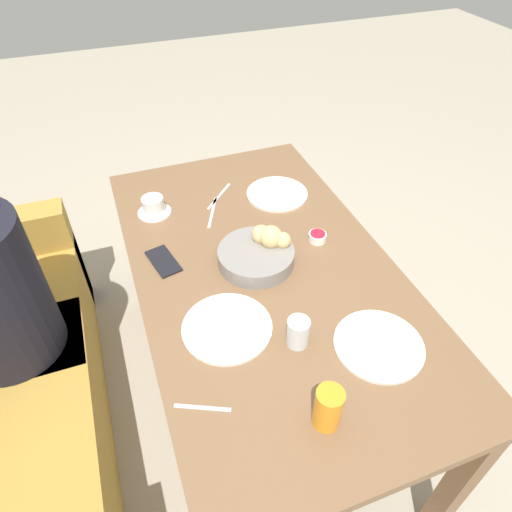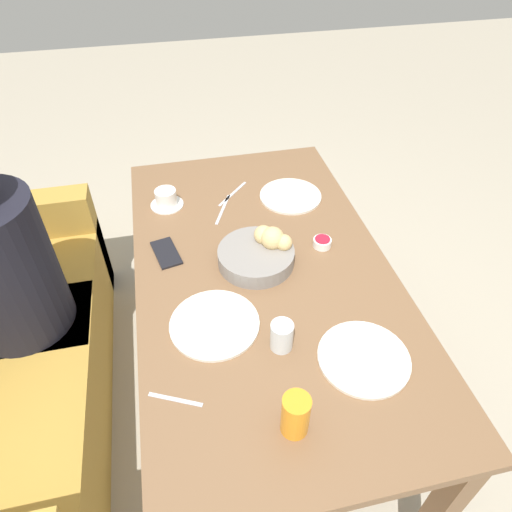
# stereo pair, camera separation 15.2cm
# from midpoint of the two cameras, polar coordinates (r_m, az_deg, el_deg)

# --- Properties ---
(ground_plane) EXTENTS (10.00, 10.00, 0.00)m
(ground_plane) POSITION_cam_midpoint_polar(r_m,az_deg,el_deg) (2.13, 2.86, -16.82)
(ground_plane) COLOR #A89E89
(dining_table) EXTENTS (1.51, 0.84, 0.77)m
(dining_table) POSITION_cam_midpoint_polar(r_m,az_deg,el_deg) (1.59, 3.67, -4.31)
(dining_table) COLOR brown
(dining_table) RESTS_ON ground_plane
(seated_person) EXTENTS (0.37, 0.48, 1.19)m
(seated_person) POSITION_cam_midpoint_polar(r_m,az_deg,el_deg) (1.95, -25.45, -5.63)
(seated_person) COLOR #23232D
(seated_person) RESTS_ON ground_plane
(bread_basket) EXTENTS (0.26, 0.26, 0.12)m
(bread_basket) POSITION_cam_midpoint_polar(r_m,az_deg,el_deg) (1.52, 3.28, 0.29)
(bread_basket) COLOR gray
(bread_basket) RESTS_ON dining_table
(plate_near_left) EXTENTS (0.25, 0.25, 0.01)m
(plate_near_left) POSITION_cam_midpoint_polar(r_m,az_deg,el_deg) (1.33, 16.61, -12.30)
(plate_near_left) COLOR silver
(plate_near_left) RESTS_ON dining_table
(plate_near_right) EXTENTS (0.25, 0.25, 0.01)m
(plate_near_right) POSITION_cam_midpoint_polar(r_m,az_deg,el_deg) (1.85, 6.70, 7.38)
(plate_near_right) COLOR silver
(plate_near_right) RESTS_ON dining_table
(plate_far_center) EXTENTS (0.27, 0.27, 0.01)m
(plate_far_center) POSITION_cam_midpoint_polar(r_m,az_deg,el_deg) (1.35, -1.97, -8.64)
(plate_far_center) COLOR silver
(plate_far_center) RESTS_ON dining_table
(juice_glass) EXTENTS (0.07, 0.07, 0.12)m
(juice_glass) POSITION_cam_midpoint_polar(r_m,az_deg,el_deg) (1.14, 9.01, -19.25)
(juice_glass) COLOR orange
(juice_glass) RESTS_ON dining_table
(water_tumbler) EXTENTS (0.06, 0.06, 0.09)m
(water_tumbler) POSITION_cam_midpoint_polar(r_m,az_deg,el_deg) (1.28, 6.68, -10.06)
(water_tumbler) COLOR silver
(water_tumbler) RESTS_ON dining_table
(coffee_cup) EXTENTS (0.13, 0.13, 0.07)m
(coffee_cup) POSITION_cam_midpoint_polar(r_m,az_deg,el_deg) (1.80, -8.79, 6.99)
(coffee_cup) COLOR white
(coffee_cup) RESTS_ON dining_table
(jam_bowl_berry) EXTENTS (0.06, 0.06, 0.03)m
(jam_bowl_berry) POSITION_cam_midpoint_polar(r_m,az_deg,el_deg) (1.62, 10.95, 1.57)
(jam_bowl_berry) COLOR white
(jam_bowl_berry) RESTS_ON dining_table
(fork_silver) EXTENTS (0.15, 0.14, 0.00)m
(fork_silver) POSITION_cam_midpoint_polar(r_m,az_deg,el_deg) (1.86, -0.58, 7.70)
(fork_silver) COLOR #B7B7BC
(fork_silver) RESTS_ON dining_table
(knife_silver) EXTENTS (0.18, 0.09, 0.00)m
(knife_silver) POSITION_cam_midpoint_polar(r_m,az_deg,el_deg) (1.77, -1.72, 5.77)
(knife_silver) COLOR #B7B7BC
(knife_silver) RESTS_ON dining_table
(spoon_coffee) EXTENTS (0.07, 0.14, 0.00)m
(spoon_coffee) POSITION_cam_midpoint_polar(r_m,az_deg,el_deg) (1.22, -6.39, -17.61)
(spoon_coffee) COLOR #B7B7BC
(spoon_coffee) RESTS_ON dining_table
(cell_phone) EXTENTS (0.16, 0.11, 0.01)m
(cell_phone) POSITION_cam_midpoint_polar(r_m,az_deg,el_deg) (1.59, -8.51, 0.27)
(cell_phone) COLOR black
(cell_phone) RESTS_ON dining_table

